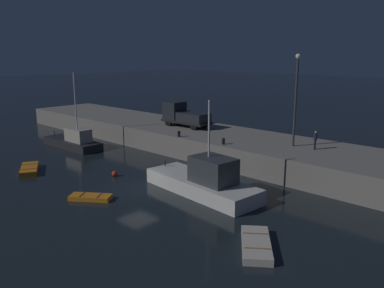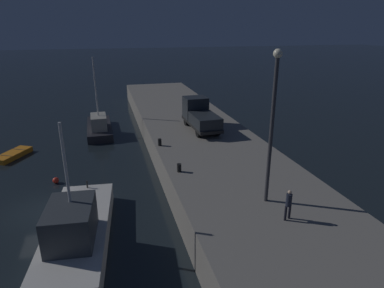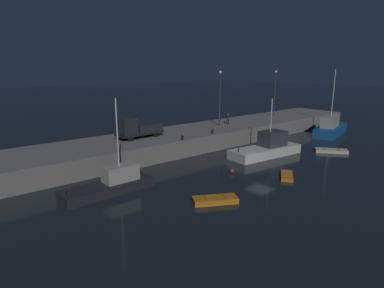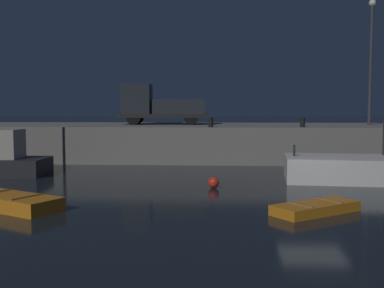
{
  "view_description": "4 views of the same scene",
  "coord_description": "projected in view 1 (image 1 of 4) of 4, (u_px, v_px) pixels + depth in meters",
  "views": [
    {
      "loc": [
        22.63,
        -17.87,
        10.05
      ],
      "look_at": [
        -3.84,
        10.13,
        1.2
      ],
      "focal_mm": 37.05,
      "sensor_mm": 36.0,
      "label": 1
    },
    {
      "loc": [
        20.3,
        4.77,
        11.02
      ],
      "look_at": [
        -3.95,
        11.14,
        2.1
      ],
      "focal_mm": 31.26,
      "sensor_mm": 36.0,
      "label": 2
    },
    {
      "loc": [
        -27.44,
        -21.35,
        10.74
      ],
      "look_at": [
        -1.94,
        9.42,
        1.16
      ],
      "focal_mm": 30.75,
      "sensor_mm": 36.0,
      "label": 3
    },
    {
      "loc": [
        -3.6,
        -18.33,
        3.25
      ],
      "look_at": [
        -5.18,
        8.62,
        1.18
      ],
      "focal_mm": 44.44,
      "sensor_mm": 36.0,
      "label": 4
    }
  ],
  "objects": [
    {
      "name": "ground_plane",
      "position": [
        137.0,
        189.0,
        30.06
      ],
      "size": [
        320.0,
        320.0,
        0.0
      ],
      "primitive_type": "plane",
      "color": "black"
    },
    {
      "name": "pier_quay",
      "position": [
        238.0,
        147.0,
        38.75
      ],
      "size": [
        66.88,
        8.84,
        2.14
      ],
      "color": "gray",
      "rests_on": "ground"
    },
    {
      "name": "fishing_trawler_red",
      "position": [
        74.0,
        141.0,
        43.09
      ],
      "size": [
        8.08,
        2.71,
        8.1
      ],
      "color": "#232328",
      "rests_on": "ground"
    },
    {
      "name": "fishing_boat_white",
      "position": [
        205.0,
        181.0,
        28.79
      ],
      "size": [
        9.76,
        3.98,
        6.92
      ],
      "color": "silver",
      "rests_on": "ground"
    },
    {
      "name": "dinghy_orange_near",
      "position": [
        256.0,
        244.0,
        20.9
      ],
      "size": [
        3.53,
        3.97,
        0.43
      ],
      "color": "beige",
      "rests_on": "ground"
    },
    {
      "name": "rowboat_white_mid",
      "position": [
        90.0,
        197.0,
        27.85
      ],
      "size": [
        2.98,
        2.58,
        0.35
      ],
      "color": "orange",
      "rests_on": "ground"
    },
    {
      "name": "dinghy_red_small",
      "position": [
        29.0,
        169.0,
        34.36
      ],
      "size": [
        3.79,
        2.89,
        0.49
      ],
      "color": "orange",
      "rests_on": "ground"
    },
    {
      "name": "mooring_buoy_near",
      "position": [
        115.0,
        174.0,
        33.08
      ],
      "size": [
        0.46,
        0.46,
        0.46
      ],
      "primitive_type": "sphere",
      "color": "red",
      "rests_on": "ground"
    },
    {
      "name": "lamp_post_west",
      "position": [
        296.0,
        93.0,
        33.52
      ],
      "size": [
        0.44,
        0.44,
        7.88
      ],
      "color": "#38383D",
      "rests_on": "pier_quay"
    },
    {
      "name": "utility_truck",
      "position": [
        184.0,
        115.0,
        43.54
      ],
      "size": [
        5.9,
        2.27,
        2.64
      ],
      "color": "black",
      "rests_on": "pier_quay"
    },
    {
      "name": "dockworker",
      "position": [
        315.0,
        139.0,
        33.17
      ],
      "size": [
        0.37,
        0.4,
        1.56
      ],
      "color": "black",
      "rests_on": "pier_quay"
    },
    {
      "name": "bollard_west",
      "position": [
        179.0,
        134.0,
        38.35
      ],
      "size": [
        0.28,
        0.28,
        0.56
      ],
      "primitive_type": "cylinder",
      "color": "black",
      "rests_on": "pier_quay"
    },
    {
      "name": "bollard_central",
      "position": [
        223.0,
        141.0,
        35.13
      ],
      "size": [
        0.28,
        0.28,
        0.54
      ],
      "primitive_type": "cylinder",
      "color": "black",
      "rests_on": "pier_quay"
    }
  ]
}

